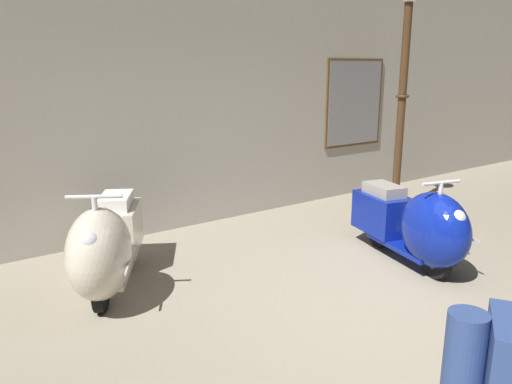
{
  "coord_description": "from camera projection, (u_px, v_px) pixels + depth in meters",
  "views": [
    {
      "loc": [
        -3.11,
        -2.46,
        2.06
      ],
      "look_at": [
        -0.24,
        1.54,
        0.82
      ],
      "focal_mm": 34.75,
      "sensor_mm": 36.0,
      "label": 1
    }
  ],
  "objects": [
    {
      "name": "ground_plane",
      "position": [
        385.0,
        318.0,
        4.2
      ],
      "size": [
        60.0,
        60.0,
        0.0
      ],
      "primitive_type": "plane",
      "color": "gray"
    },
    {
      "name": "showroom_back_wall",
      "position": [
        193.0,
        95.0,
        6.37
      ],
      "size": [
        18.0,
        0.24,
        3.42
      ],
      "color": "#ADA89E",
      "rests_on": "ground"
    },
    {
      "name": "scooter_0",
      "position": [
        106.0,
        246.0,
        4.52
      ],
      "size": [
        1.26,
        1.71,
        1.04
      ],
      "rotation": [
        0.0,
        0.0,
        -2.09
      ],
      "color": "black",
      "rests_on": "ground"
    },
    {
      "name": "scooter_1",
      "position": [
        417.0,
        226.0,
        5.17
      ],
      "size": [
        0.85,
        1.69,
        1.0
      ],
      "rotation": [
        0.0,
        0.0,
        -1.82
      ],
      "color": "black",
      "rests_on": "ground"
    },
    {
      "name": "lamppost",
      "position": [
        404.0,
        76.0,
        6.71
      ],
      "size": [
        0.33,
        0.33,
        3.21
      ],
      "color": "#472D19",
      "rests_on": "ground"
    }
  ]
}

